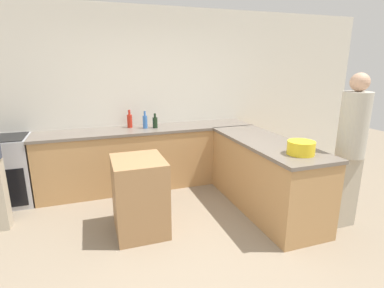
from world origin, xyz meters
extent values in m
plane|color=gray|center=(0.00, 0.00, 0.00)|extent=(14.00, 14.00, 0.00)
cube|color=silver|center=(0.00, 2.37, 1.35)|extent=(8.00, 0.06, 2.70)
cube|color=tan|center=(0.00, 2.04, 0.44)|extent=(3.21, 0.59, 0.88)
cube|color=#6B6056|center=(0.00, 2.04, 0.90)|extent=(3.24, 0.62, 0.04)
cube|color=tan|center=(1.28, 0.80, 0.44)|extent=(0.66, 1.90, 0.88)
cube|color=#6B6056|center=(1.28, 0.80, 0.90)|extent=(0.69, 1.93, 0.04)
cube|color=#ADADB2|center=(-1.94, 2.04, 0.46)|extent=(0.62, 0.59, 0.92)
cube|color=black|center=(-1.94, 1.74, 0.32)|extent=(0.52, 0.01, 0.52)
cube|color=black|center=(-1.94, 2.04, 0.93)|extent=(0.57, 0.54, 0.01)
cube|color=#997047|center=(-0.36, 0.76, 0.43)|extent=(0.56, 0.64, 0.86)
cylinder|color=yellow|center=(1.30, 0.18, 0.99)|extent=(0.29, 0.29, 0.15)
cylinder|color=red|center=(-0.25, 2.18, 1.02)|extent=(0.08, 0.08, 0.19)
cylinder|color=red|center=(-0.25, 2.18, 1.15)|extent=(0.03, 0.03, 0.08)
cylinder|color=#386BB7|center=(-0.04, 2.05, 1.02)|extent=(0.07, 0.07, 0.19)
cylinder|color=#386BB7|center=(-0.04, 2.05, 1.15)|extent=(0.03, 0.03, 0.07)
cylinder|color=black|center=(0.11, 2.02, 1.00)|extent=(0.07, 0.07, 0.16)
cylinder|color=black|center=(0.11, 2.02, 1.11)|extent=(0.03, 0.03, 0.06)
cube|color=#ADA38E|center=(1.93, 0.12, 0.43)|extent=(0.27, 0.17, 0.85)
cylinder|color=#B7B2A3|center=(1.93, 0.12, 1.22)|extent=(0.31, 0.31, 0.72)
sphere|color=tan|center=(1.93, 0.12, 1.68)|extent=(0.20, 0.20, 0.20)
camera|label=1|loc=(-0.81, -2.35, 1.88)|focal=28.00mm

